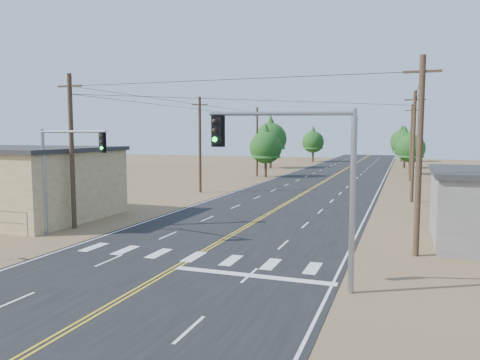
% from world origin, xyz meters
% --- Properties ---
extents(ground, '(220.00, 220.00, 0.00)m').
position_xyz_m(ground, '(0.00, 0.00, 0.00)').
color(ground, '#886849').
rests_on(ground, ground).
extents(road, '(15.00, 200.00, 0.02)m').
position_xyz_m(road, '(0.00, 30.00, 0.01)').
color(road, black).
rests_on(road, ground).
extents(utility_pole_left_near, '(1.80, 0.30, 10.00)m').
position_xyz_m(utility_pole_left_near, '(-10.50, 12.00, 5.12)').
color(utility_pole_left_near, '#4C3826').
rests_on(utility_pole_left_near, ground).
extents(utility_pole_left_mid, '(1.80, 0.30, 10.00)m').
position_xyz_m(utility_pole_left_mid, '(-10.50, 32.00, 5.12)').
color(utility_pole_left_mid, '#4C3826').
rests_on(utility_pole_left_mid, ground).
extents(utility_pole_left_far, '(1.80, 0.30, 10.00)m').
position_xyz_m(utility_pole_left_far, '(-10.50, 52.00, 5.12)').
color(utility_pole_left_far, '#4C3826').
rests_on(utility_pole_left_far, ground).
extents(utility_pole_right_near, '(1.80, 0.30, 10.00)m').
position_xyz_m(utility_pole_right_near, '(10.50, 12.00, 5.12)').
color(utility_pole_right_near, '#4C3826').
rests_on(utility_pole_right_near, ground).
extents(utility_pole_right_mid, '(1.80, 0.30, 10.00)m').
position_xyz_m(utility_pole_right_mid, '(10.50, 32.00, 5.12)').
color(utility_pole_right_mid, '#4C3826').
rests_on(utility_pole_right_mid, ground).
extents(utility_pole_right_far, '(1.80, 0.30, 10.00)m').
position_xyz_m(utility_pole_right_far, '(10.50, 52.00, 5.12)').
color(utility_pole_right_far, '#4C3826').
rests_on(utility_pole_right_far, ground).
extents(signal_mast_left, '(5.70, 1.73, 6.47)m').
position_xyz_m(signal_mast_left, '(-9.34, 9.57, 4.42)').
color(signal_mast_left, gray).
rests_on(signal_mast_left, ground).
extents(signal_mast_right, '(5.44, 1.70, 7.12)m').
position_xyz_m(signal_mast_right, '(6.47, 4.82, 4.79)').
color(signal_mast_right, gray).
rests_on(signal_mast_right, ground).
extents(tree_left_near, '(4.63, 4.63, 7.72)m').
position_xyz_m(tree_left_near, '(-9.00, 51.37, 4.72)').
color(tree_left_near, '#3F2D1E').
rests_on(tree_left_near, ground).
extents(tree_left_mid, '(5.76, 5.76, 9.59)m').
position_xyz_m(tree_left_mid, '(-13.16, 68.62, 5.87)').
color(tree_left_mid, '#3F2D1E').
rests_on(tree_left_mid, ground).
extents(tree_left_far, '(4.78, 4.78, 7.97)m').
position_xyz_m(tree_left_far, '(-9.54, 90.43, 4.87)').
color(tree_left_far, '#3F2D1E').
rests_on(tree_left_far, ground).
extents(tree_right_near, '(4.34, 4.34, 7.24)m').
position_xyz_m(tree_right_near, '(10.57, 63.04, 4.43)').
color(tree_right_near, '#3F2D1E').
rests_on(tree_right_near, ground).
extents(tree_right_mid, '(4.67, 4.67, 7.79)m').
position_xyz_m(tree_right_mid, '(9.67, 76.84, 4.76)').
color(tree_right_mid, '#3F2D1E').
rests_on(tree_right_mid, ground).
extents(tree_right_far, '(4.98, 4.98, 8.29)m').
position_xyz_m(tree_right_far, '(9.00, 97.94, 5.07)').
color(tree_right_far, '#3F2D1E').
rests_on(tree_right_far, ground).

